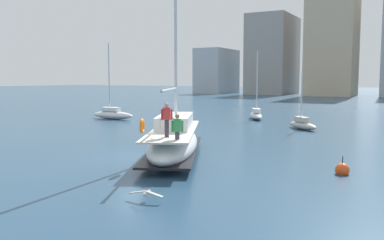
{
  "coord_description": "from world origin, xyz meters",
  "views": [
    {
      "loc": [
        12.75,
        -17.39,
        4.11
      ],
      "look_at": [
        1.6,
        2.91,
        1.8
      ],
      "focal_mm": 38.5,
      "sensor_mm": 36.0,
      "label": 1
    }
  ],
  "objects_px": {
    "seagull": "(146,193)",
    "mooring_buoy": "(342,170)",
    "main_sailboat": "(174,140)",
    "moored_catamaran": "(256,114)",
    "moored_sloop_far": "(302,124)",
    "moored_cutter_left": "(112,114)"
  },
  "relations": [
    {
      "from": "main_sailboat",
      "to": "moored_catamaran",
      "type": "bearing_deg",
      "value": 98.65
    },
    {
      "from": "seagull",
      "to": "mooring_buoy",
      "type": "relative_size",
      "value": 1.39
    },
    {
      "from": "moored_sloop_far",
      "to": "moored_cutter_left",
      "type": "height_order",
      "value": "moored_cutter_left"
    },
    {
      "from": "moored_sloop_far",
      "to": "mooring_buoy",
      "type": "relative_size",
      "value": 5.05
    },
    {
      "from": "moored_sloop_far",
      "to": "main_sailboat",
      "type": "bearing_deg",
      "value": -100.88
    },
    {
      "from": "main_sailboat",
      "to": "moored_sloop_far",
      "type": "height_order",
      "value": "main_sailboat"
    },
    {
      "from": "main_sailboat",
      "to": "mooring_buoy",
      "type": "height_order",
      "value": "main_sailboat"
    },
    {
      "from": "moored_cutter_left",
      "to": "mooring_buoy",
      "type": "height_order",
      "value": "moored_cutter_left"
    },
    {
      "from": "main_sailboat",
      "to": "moored_sloop_far",
      "type": "distance_m",
      "value": 15.74
    },
    {
      "from": "moored_catamaran",
      "to": "seagull",
      "type": "distance_m",
      "value": 29.68
    },
    {
      "from": "main_sailboat",
      "to": "seagull",
      "type": "relative_size",
      "value": 9.73
    },
    {
      "from": "main_sailboat",
      "to": "moored_catamaran",
      "type": "height_order",
      "value": "main_sailboat"
    },
    {
      "from": "seagull",
      "to": "mooring_buoy",
      "type": "distance_m",
      "value": 9.01
    },
    {
      "from": "moored_catamaran",
      "to": "mooring_buoy",
      "type": "height_order",
      "value": "moored_catamaran"
    },
    {
      "from": "seagull",
      "to": "main_sailboat",
      "type": "bearing_deg",
      "value": 114.69
    },
    {
      "from": "moored_catamaran",
      "to": "moored_cutter_left",
      "type": "bearing_deg",
      "value": -152.14
    },
    {
      "from": "moored_sloop_far",
      "to": "seagull",
      "type": "distance_m",
      "value": 22.73
    },
    {
      "from": "moored_catamaran",
      "to": "mooring_buoy",
      "type": "distance_m",
      "value": 24.52
    },
    {
      "from": "moored_sloop_far",
      "to": "moored_catamaran",
      "type": "bearing_deg",
      "value": 135.29
    },
    {
      "from": "moored_catamaran",
      "to": "moored_cutter_left",
      "type": "distance_m",
      "value": 14.81
    },
    {
      "from": "seagull",
      "to": "mooring_buoy",
      "type": "height_order",
      "value": "mooring_buoy"
    },
    {
      "from": "moored_sloop_far",
      "to": "moored_cutter_left",
      "type": "xyz_separation_m",
      "value": [
        -19.36,
        -0.72,
        0.13
      ]
    }
  ]
}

